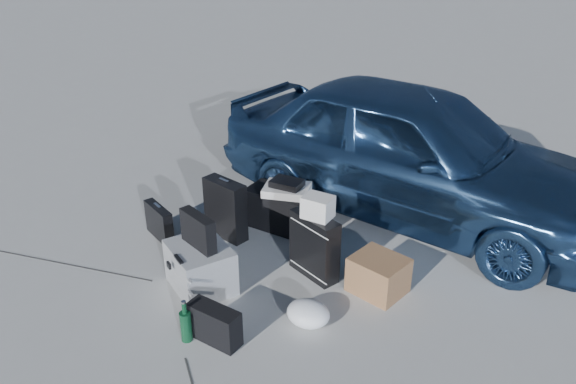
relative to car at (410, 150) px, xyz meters
The scene contains 15 objects.
ground 2.41m from the car, 104.00° to the right, with size 60.00×60.00×0.00m, color #9E9F9A.
car is the anchor object (origin of this frame).
pelican_case 2.47m from the car, 109.59° to the right, with size 0.54×0.44×0.39m, color gray.
laptop_bag 2.41m from the car, 109.93° to the right, with size 0.39×0.10×0.29m, color black.
briefcase 2.61m from the car, 131.79° to the right, with size 0.43×0.10×0.34m, color black.
suitcase_left 1.97m from the car, 128.62° to the right, with size 0.45×0.16×0.59m, color black.
suitcase_right 1.62m from the car, 95.18° to the right, with size 0.48×0.17×0.57m, color black.
white_carton 1.56m from the car, 94.50° to the right, with size 0.24×0.19×0.19m, color beige.
duffel_bag 1.42m from the car, 127.45° to the right, with size 0.80×0.34×0.40m, color black.
flat_box_white 1.35m from the car, 126.91° to the right, with size 0.44×0.33×0.08m, color beige.
flat_box_black 1.33m from the car, 126.92° to the right, with size 0.30×0.21×0.06m, color black.
cardboard_box 1.62m from the car, 73.68° to the right, with size 0.42×0.37×0.31m, color #8D5F3D.
plastic_bag 2.24m from the car, 85.01° to the right, with size 0.34×0.29×0.19m, color silver.
messenger_bag 2.78m from the car, 95.69° to the right, with size 0.41×0.15×0.29m, color black.
green_bottle 2.91m from the car, 98.87° to the right, with size 0.09×0.09×0.34m, color #0B331B.
Camera 1 is at (2.61, -2.81, 2.83)m, focal length 35.00 mm.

